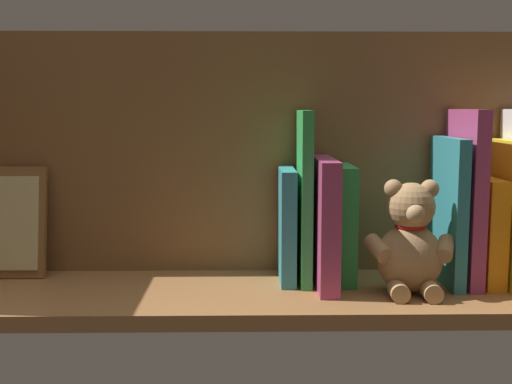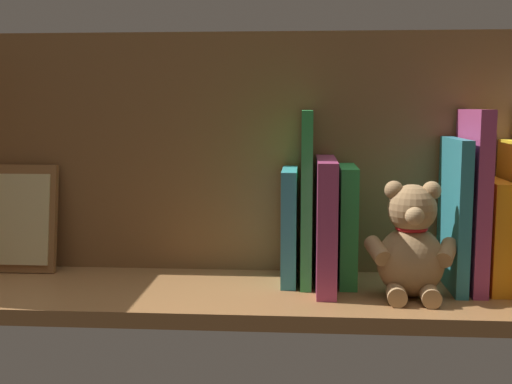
# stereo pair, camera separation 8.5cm
# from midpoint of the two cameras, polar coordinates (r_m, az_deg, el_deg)

# --- Properties ---
(ground_plane) EXTENTS (1.05, 0.26, 0.02)m
(ground_plane) POSITION_cam_midpoint_polar(r_m,az_deg,el_deg) (0.98, 2.51, -8.89)
(ground_plane) COLOR #9E6B3D
(shelf_back_panel) EXTENTS (1.05, 0.02, 0.38)m
(shelf_back_panel) POSITION_cam_midpoint_polar(r_m,az_deg,el_deg) (1.06, 2.75, 3.37)
(shelf_back_panel) COLOR brown
(shelf_back_panel) RESTS_ON ground_plane
(book_2) EXTENTS (0.03, 0.14, 0.16)m
(book_2) POSITION_cam_midpoint_polar(r_m,az_deg,el_deg) (1.04, 21.97, -3.37)
(book_2) COLOR orange
(book_2) RESTS_ON ground_plane
(book_3) EXTENTS (0.02, 0.14, 0.26)m
(book_3) POSITION_cam_midpoint_polar(r_m,az_deg,el_deg) (1.02, 20.52, -0.63)
(book_3) COLOR #B23F72
(book_3) RESTS_ON ground_plane
(book_4) EXTENTS (0.02, 0.14, 0.22)m
(book_4) POSITION_cam_midpoint_polar(r_m,az_deg,el_deg) (1.02, 19.09, -1.78)
(book_4) COLOR teal
(book_4) RESTS_ON ground_plane
(teddy_bear) EXTENTS (0.13, 0.11, 0.16)m
(teddy_bear) POSITION_cam_midpoint_polar(r_m,az_deg,el_deg) (0.95, 15.83, -4.58)
(teddy_bear) COLOR tan
(teddy_bear) RESTS_ON ground_plane
(book_5) EXTENTS (0.03, 0.12, 0.18)m
(book_5) POSITION_cam_midpoint_polar(r_m,az_deg,el_deg) (1.01, 10.32, -2.81)
(book_5) COLOR green
(book_5) RESTS_ON ground_plane
(book_6) EXTENTS (0.03, 0.17, 0.19)m
(book_6) POSITION_cam_midpoint_polar(r_m,az_deg,el_deg) (0.98, 8.56, -2.70)
(book_6) COLOR #B23F72
(book_6) RESTS_ON ground_plane
(book_7) EXTENTS (0.02, 0.12, 0.26)m
(book_7) POSITION_cam_midpoint_polar(r_m,az_deg,el_deg) (0.99, 6.86, -0.48)
(book_7) COLOR green
(book_7) RESTS_ON ground_plane
(book_8) EXTENTS (0.02, 0.11, 0.17)m
(book_8) POSITION_cam_midpoint_polar(r_m,az_deg,el_deg) (1.00, 5.35, -2.92)
(book_8) COLOR teal
(book_8) RESTS_ON ground_plane
(picture_frame_leaning) EXTENTS (0.12, 0.04, 0.17)m
(picture_frame_leaning) POSITION_cam_midpoint_polar(r_m,az_deg,el_deg) (1.11, -17.67, -2.23)
(picture_frame_leaning) COLOR brown
(picture_frame_leaning) RESTS_ON ground_plane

